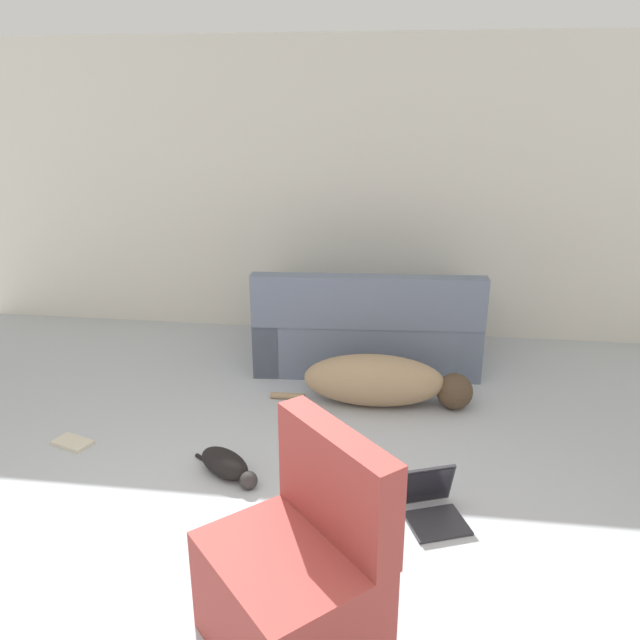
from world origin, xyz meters
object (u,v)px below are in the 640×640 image
Objects in this scene: couch at (366,330)px; book_cream at (73,443)px; cat at (227,465)px; laptop_open at (431,501)px; book_green at (370,472)px; side_chair at (298,580)px; dog at (382,381)px.

couch reaches higher than book_cream.
cat reaches higher than book_cream.
book_cream is (-1.05, 0.20, -0.06)m from cat.
book_green is (-0.33, 0.33, -0.07)m from laptop_open.
couch reaches higher than laptop_open.
book_green is at bearing 90.52° from couch.
book_cream is 1.85m from book_green.
side_chair reaches higher than book_cream.
dog is at bearing 84.97° from cat.
laptop_open is 0.47m from book_green.
cat is 1.17× the size of laptop_open.
book_cream and book_green have the same top height.
dog reaches higher than laptop_open.
laptop_open is at bearing 99.11° from couch.
cat is 1.07m from book_cream.
side_chair reaches higher than cat.
side_chair is (-0.08, -2.86, 0.04)m from couch.
dog is at bearing 88.09° from book_green.
side_chair is at bearing -97.59° from dog.
book_green is (0.13, -1.64, -0.25)m from couch.
dog reaches higher than book_cream.
book_cream is 1.07× the size of book_green.
side_chair is (-0.24, -2.09, 0.13)m from dog.
book_green is at bearing 113.80° from laptop_open.
side_chair is (-0.54, -0.89, 0.23)m from laptop_open.
cat reaches higher than book_green.
laptop_open is at bearing 106.21° from side_chair.
side_chair reaches higher than dog.
side_chair is (1.64, -1.29, 0.30)m from book_cream.
cat is at bearing 65.02° from couch.
laptop_open is 1.07m from side_chair.
couch is 4.51× the size of laptop_open.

